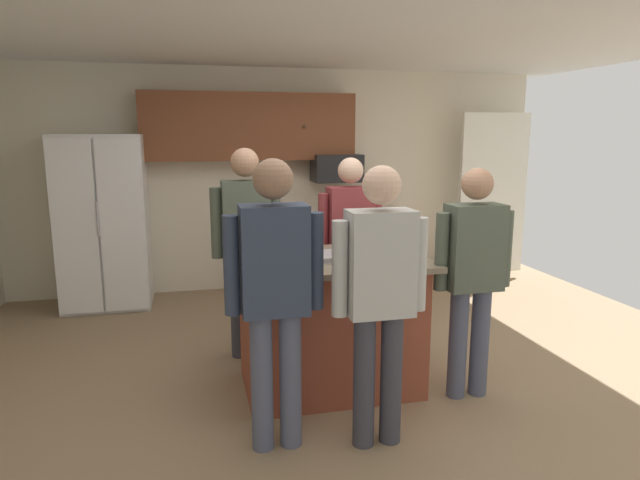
{
  "coord_description": "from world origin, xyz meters",
  "views": [
    {
      "loc": [
        -1.09,
        -3.78,
        1.85
      ],
      "look_at": [
        -0.14,
        0.23,
        1.05
      ],
      "focal_mm": 30.84,
      "sensor_mm": 36.0,
      "label": 1
    }
  ],
  "objects_px": {
    "kitchen_island": "(329,322)",
    "tumbler_amber": "(401,254)",
    "person_host_foreground": "(275,286)",
    "microwave_over_range": "(337,168)",
    "person_elder_center": "(350,239)",
    "person_guest_right": "(247,238)",
    "glass_short_whisky": "(301,255)",
    "glass_dark_ale": "(281,243)",
    "serving_tray": "(346,255)",
    "person_guest_left": "(473,269)",
    "refrigerator": "(104,222)",
    "person_guest_by_door": "(380,289)",
    "glass_stout_tall": "(317,243)"
  },
  "relations": [
    {
      "from": "kitchen_island",
      "to": "tumbler_amber",
      "type": "distance_m",
      "value": 0.76
    },
    {
      "from": "person_host_foreground",
      "to": "tumbler_amber",
      "type": "bearing_deg",
      "value": -30.35
    },
    {
      "from": "microwave_over_range",
      "to": "person_elder_center",
      "type": "bearing_deg",
      "value": -101.38
    },
    {
      "from": "person_guest_right",
      "to": "person_host_foreground",
      "type": "xyz_separation_m",
      "value": [
        0.01,
        -1.42,
        -0.01
      ]
    },
    {
      "from": "person_guest_right",
      "to": "glass_short_whisky",
      "type": "distance_m",
      "value": 0.96
    },
    {
      "from": "kitchen_island",
      "to": "person_guest_right",
      "type": "distance_m",
      "value": 1.02
    },
    {
      "from": "glass_dark_ale",
      "to": "serving_tray",
      "type": "distance_m",
      "value": 0.5
    },
    {
      "from": "person_host_foreground",
      "to": "microwave_over_range",
      "type": "bearing_deg",
      "value": 14.55
    },
    {
      "from": "person_host_foreground",
      "to": "serving_tray",
      "type": "bearing_deg",
      "value": -7.29
    },
    {
      "from": "kitchen_island",
      "to": "person_guest_left",
      "type": "height_order",
      "value": "person_guest_left"
    },
    {
      "from": "person_host_foreground",
      "to": "serving_tray",
      "type": "distance_m",
      "value": 0.91
    },
    {
      "from": "glass_dark_ale",
      "to": "person_guest_left",
      "type": "bearing_deg",
      "value": -25.11
    },
    {
      "from": "person_elder_center",
      "to": "person_guest_right",
      "type": "xyz_separation_m",
      "value": [
        -0.89,
        -0.05,
        0.06
      ]
    },
    {
      "from": "person_guest_right",
      "to": "tumbler_amber",
      "type": "bearing_deg",
      "value": 7.26
    },
    {
      "from": "tumbler_amber",
      "to": "serving_tray",
      "type": "relative_size",
      "value": 0.31
    },
    {
      "from": "microwave_over_range",
      "to": "serving_tray",
      "type": "bearing_deg",
      "value": -103.49
    },
    {
      "from": "refrigerator",
      "to": "person_guest_by_door",
      "type": "xyz_separation_m",
      "value": [
        1.95,
        -3.27,
        0.05
      ]
    },
    {
      "from": "person_guest_right",
      "to": "person_guest_by_door",
      "type": "height_order",
      "value": "person_guest_right"
    },
    {
      "from": "person_elder_center",
      "to": "glass_dark_ale",
      "type": "bearing_deg",
      "value": -25.1
    },
    {
      "from": "kitchen_island",
      "to": "person_elder_center",
      "type": "xyz_separation_m",
      "value": [
        0.38,
        0.76,
        0.46
      ]
    },
    {
      "from": "person_host_foreground",
      "to": "tumbler_amber",
      "type": "xyz_separation_m",
      "value": [
        0.93,
        0.42,
        0.05
      ]
    },
    {
      "from": "person_guest_left",
      "to": "tumbler_amber",
      "type": "bearing_deg",
      "value": 12.59
    },
    {
      "from": "serving_tray",
      "to": "glass_dark_ale",
      "type": "bearing_deg",
      "value": 149.72
    },
    {
      "from": "person_guest_by_door",
      "to": "person_guest_left",
      "type": "distance_m",
      "value": 0.94
    },
    {
      "from": "refrigerator",
      "to": "person_guest_left",
      "type": "xyz_separation_m",
      "value": [
        2.78,
        -2.83,
        0.01
      ]
    },
    {
      "from": "glass_short_whisky",
      "to": "serving_tray",
      "type": "xyz_separation_m",
      "value": [
        0.36,
        0.17,
        -0.06
      ]
    },
    {
      "from": "refrigerator",
      "to": "person_host_foreground",
      "type": "height_order",
      "value": "refrigerator"
    },
    {
      "from": "kitchen_island",
      "to": "glass_stout_tall",
      "type": "bearing_deg",
      "value": 102.29
    },
    {
      "from": "person_guest_left",
      "to": "glass_stout_tall",
      "type": "bearing_deg",
      "value": -8.99
    },
    {
      "from": "person_guest_right",
      "to": "serving_tray",
      "type": "distance_m",
      "value": 0.98
    },
    {
      "from": "glass_short_whisky",
      "to": "person_guest_by_door",
      "type": "bearing_deg",
      "value": -60.75
    },
    {
      "from": "glass_dark_ale",
      "to": "glass_stout_tall",
      "type": "distance_m",
      "value": 0.27
    },
    {
      "from": "person_host_foreground",
      "to": "glass_short_whisky",
      "type": "distance_m",
      "value": 0.57
    },
    {
      "from": "serving_tray",
      "to": "person_host_foreground",
      "type": "bearing_deg",
      "value": -132.58
    },
    {
      "from": "kitchen_island",
      "to": "serving_tray",
      "type": "bearing_deg",
      "value": -20.75
    },
    {
      "from": "person_elder_center",
      "to": "microwave_over_range",
      "type": "bearing_deg",
      "value": -165.18
    },
    {
      "from": "microwave_over_range",
      "to": "glass_stout_tall",
      "type": "xyz_separation_m",
      "value": [
        -0.78,
        -2.36,
        -0.4
      ]
    },
    {
      "from": "refrigerator",
      "to": "glass_dark_ale",
      "type": "bearing_deg",
      "value": -55.5
    },
    {
      "from": "microwave_over_range",
      "to": "glass_stout_tall",
      "type": "relative_size",
      "value": 4.12
    },
    {
      "from": "glass_dark_ale",
      "to": "serving_tray",
      "type": "xyz_separation_m",
      "value": [
        0.43,
        -0.25,
        -0.06
      ]
    },
    {
      "from": "person_guest_by_door",
      "to": "glass_dark_ale",
      "type": "bearing_deg",
      "value": 15.41
    },
    {
      "from": "person_host_foreground",
      "to": "glass_dark_ale",
      "type": "relative_size",
      "value": 10.45
    },
    {
      "from": "kitchen_island",
      "to": "person_guest_by_door",
      "type": "bearing_deg",
      "value": -83.77
    },
    {
      "from": "glass_stout_tall",
      "to": "tumbler_amber",
      "type": "xyz_separation_m",
      "value": [
        0.47,
        -0.5,
        0.0
      ]
    },
    {
      "from": "person_guest_by_door",
      "to": "person_host_foreground",
      "type": "bearing_deg",
      "value": 74.17
    },
    {
      "from": "person_guest_left",
      "to": "glass_short_whisky",
      "type": "relative_size",
      "value": 10.09
    },
    {
      "from": "glass_short_whisky",
      "to": "microwave_over_range",
      "type": "bearing_deg",
      "value": 70.43
    },
    {
      "from": "glass_short_whisky",
      "to": "person_guest_right",
      "type": "bearing_deg",
      "value": 106.29
    },
    {
      "from": "person_guest_by_door",
      "to": "glass_dark_ale",
      "type": "relative_size",
      "value": 10.21
    },
    {
      "from": "person_host_foreground",
      "to": "glass_stout_tall",
      "type": "bearing_deg",
      "value": 8.8
    }
  ]
}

